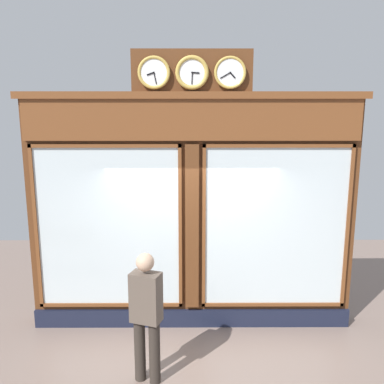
% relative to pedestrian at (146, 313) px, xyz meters
% --- Properties ---
extents(shop_facade, '(4.96, 0.42, 4.15)m').
position_rel_pedestrian_xyz_m(shop_facade, '(-0.56, -1.47, 0.89)').
color(shop_facade, '#5B3319').
rests_on(shop_facade, ground_plane).
extents(pedestrian, '(0.41, 0.33, 1.69)m').
position_rel_pedestrian_xyz_m(pedestrian, '(0.00, 0.00, 0.00)').
color(pedestrian, '#312A24').
rests_on(pedestrian, ground_plane).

